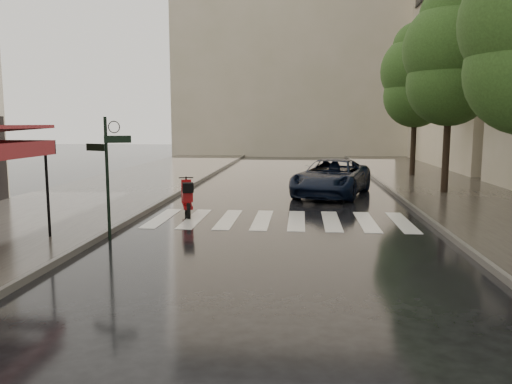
# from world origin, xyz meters

# --- Properties ---
(ground) EXTENTS (120.00, 120.00, 0.00)m
(ground) POSITION_xyz_m (0.00, 0.00, 0.00)
(ground) COLOR black
(ground) RESTS_ON ground
(sidewalk_near) EXTENTS (6.00, 60.00, 0.12)m
(sidewalk_near) POSITION_xyz_m (-4.50, 12.00, 0.06)
(sidewalk_near) COLOR #38332D
(sidewalk_near) RESTS_ON ground
(sidewalk_far) EXTENTS (5.50, 60.00, 0.12)m
(sidewalk_far) POSITION_xyz_m (10.25, 12.00, 0.06)
(sidewalk_far) COLOR #38332D
(sidewalk_far) RESTS_ON ground
(curb_near) EXTENTS (0.12, 60.00, 0.16)m
(curb_near) POSITION_xyz_m (-1.45, 12.00, 0.07)
(curb_near) COLOR #595651
(curb_near) RESTS_ON ground
(curb_far) EXTENTS (0.12, 60.00, 0.16)m
(curb_far) POSITION_xyz_m (7.45, 12.00, 0.07)
(curb_far) COLOR #595651
(curb_far) RESTS_ON ground
(crosswalk) EXTENTS (7.85, 3.20, 0.01)m
(crosswalk) POSITION_xyz_m (2.98, 6.00, 0.01)
(crosswalk) COLOR silver
(crosswalk) RESTS_ON ground
(signpost) EXTENTS (1.17, 0.29, 3.10)m
(signpost) POSITION_xyz_m (-1.19, 3.00, 1.83)
(signpost) COLOR black
(signpost) RESTS_ON ground
(haussmann_far) EXTENTS (8.00, 16.00, 18.50)m
(haussmann_far) POSITION_xyz_m (16.50, 26.00, 9.25)
(haussmann_far) COLOR tan
(haussmann_far) RESTS_ON ground
(backdrop_building) EXTENTS (22.00, 6.00, 20.00)m
(backdrop_building) POSITION_xyz_m (3.00, 38.00, 10.00)
(backdrop_building) COLOR tan
(backdrop_building) RESTS_ON ground
(tree_mid) EXTENTS (3.80, 3.80, 8.34)m
(tree_mid) POSITION_xyz_m (9.50, 12.00, 5.59)
(tree_mid) COLOR black
(tree_mid) RESTS_ON sidewalk_far
(tree_far) EXTENTS (3.80, 3.80, 8.16)m
(tree_far) POSITION_xyz_m (9.70, 19.00, 5.46)
(tree_far) COLOR black
(tree_far) RESTS_ON sidewalk_far
(scooter) EXTENTS (0.77, 1.74, 1.17)m
(scooter) POSITION_xyz_m (-0.01, 6.54, 0.54)
(scooter) COLOR black
(scooter) RESTS_ON ground
(parked_car) EXTENTS (3.86, 5.81, 1.48)m
(parked_car) POSITION_xyz_m (4.88, 11.56, 0.74)
(parked_car) COLOR black
(parked_car) RESTS_ON ground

